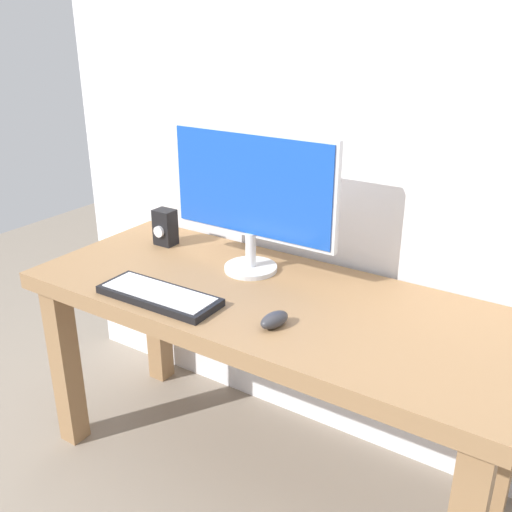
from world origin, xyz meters
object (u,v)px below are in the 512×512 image
mouse (274,320)px  desk (268,324)px  monitor (252,193)px  keyboard_primary (159,296)px  audio_controller (165,227)px

mouse → desk: bearing=139.7°
desk → monitor: 0.43m
keyboard_primary → mouse: (0.39, 0.05, 0.01)m
mouse → keyboard_primary: bearing=-160.2°
desk → monitor: monitor is taller
monitor → keyboard_primary: bearing=-108.0°
keyboard_primary → audio_controller: size_ratio=2.89×
desk → keyboard_primary: bearing=-140.6°
desk → mouse: size_ratio=16.13×
monitor → mouse: size_ratio=6.26×
desk → audio_controller: (-0.56, 0.15, 0.18)m
desk → mouse: 0.24m
monitor → mouse: bearing=-47.6°
keyboard_primary → monitor: bearing=72.0°
mouse → audio_controller: bearing=167.6°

